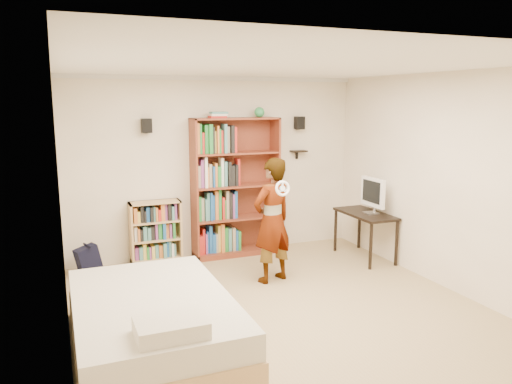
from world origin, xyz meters
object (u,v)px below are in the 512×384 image
Objects in this scene: computer_desk at (365,235)px; daybed at (153,317)px; tall_bookshelf at (236,188)px; person at (272,220)px; low_bookshelf at (156,232)px.

computer_desk is 0.46× the size of daybed.
computer_desk is (1.73, -0.90, -0.70)m from tall_bookshelf.
tall_bookshelf reaches higher than daybed.
computer_desk reaches higher than daybed.
computer_desk is 1.79m from person.
low_bookshelf reaches higher than daybed.
low_bookshelf is at bearing 162.10° from computer_desk.
tall_bookshelf is at bearing 152.58° from computer_desk.
daybed is at bearing -124.60° from tall_bookshelf.
tall_bookshelf is 2.04× the size of computer_desk.
person reaches higher than low_bookshelf.
tall_bookshelf reaches higher than computer_desk.
person reaches higher than computer_desk.
tall_bookshelf reaches higher than low_bookshelf.
person is (1.80, 1.27, 0.49)m from daybed.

